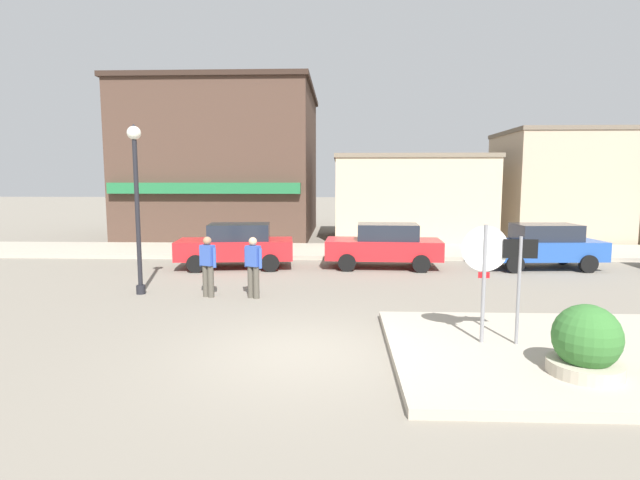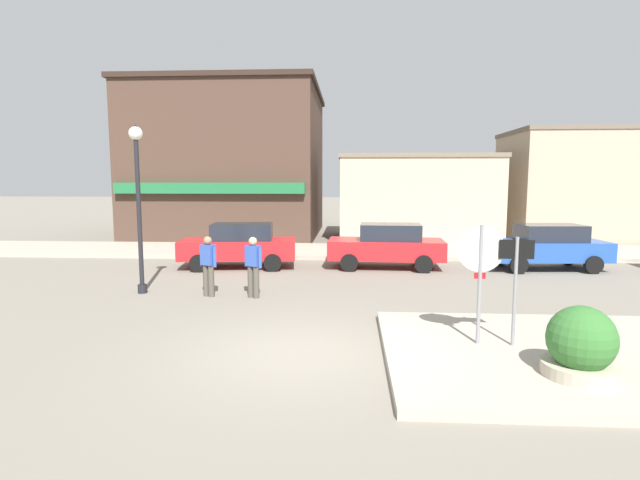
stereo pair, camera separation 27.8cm
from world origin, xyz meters
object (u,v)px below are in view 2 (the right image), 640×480
at_px(pedestrian_crossing_near, 208,264).
at_px(parked_car_nearest, 239,245).
at_px(pedestrian_crossing_far, 253,265).
at_px(planter, 581,349).
at_px(lamp_post, 138,185).
at_px(stop_sign, 480,269).
at_px(parked_car_third, 546,246).
at_px(one_way_sign, 515,280).
at_px(parked_car_second, 387,245).

bearing_deg(pedestrian_crossing_near, parked_car_nearest, 92.02).
bearing_deg(pedestrian_crossing_far, planter, -41.42).
bearing_deg(pedestrian_crossing_far, lamp_post, 173.63).
height_order(stop_sign, parked_car_third, stop_sign).
height_order(lamp_post, pedestrian_crossing_near, lamp_post).
xyz_separation_m(one_way_sign, parked_car_nearest, (-6.81, 8.39, -0.52)).
xyz_separation_m(lamp_post, parked_car_second, (6.97, 4.36, -2.15)).
bearing_deg(parked_car_third, pedestrian_crossing_far, -152.86).
xyz_separation_m(pedestrian_crossing_near, pedestrian_crossing_far, (1.22, -0.08, 0.00)).
distance_m(parked_car_nearest, parked_car_third, 10.67).
xyz_separation_m(one_way_sign, parked_car_third, (3.86, 8.68, -0.52)).
bearing_deg(stop_sign, planter, -51.47).
relative_size(stop_sign, parked_car_nearest, 0.55).
relative_size(parked_car_nearest, pedestrian_crossing_near, 2.58).
height_order(lamp_post, pedestrian_crossing_far, lamp_post).
relative_size(planter, pedestrian_crossing_far, 0.76).
distance_m(parked_car_nearest, parked_car_second, 5.20).
relative_size(stop_sign, pedestrian_crossing_far, 1.43).
bearing_deg(planter, parked_car_third, 71.81).
relative_size(stop_sign, one_way_sign, 1.10).
bearing_deg(lamp_post, parked_car_third, 19.52).
xyz_separation_m(planter, parked_car_nearest, (-7.37, 9.77, 0.25)).
distance_m(one_way_sign, parked_car_second, 8.79).
distance_m(parked_car_nearest, pedestrian_crossing_far, 4.68).
height_order(parked_car_nearest, pedestrian_crossing_far, pedestrian_crossing_far).
distance_m(parked_car_second, parked_car_third, 5.48).
xyz_separation_m(parked_car_third, pedestrian_crossing_far, (-9.30, -4.77, 0.06)).
xyz_separation_m(lamp_post, pedestrian_crossing_near, (1.94, -0.27, -2.09)).
height_order(pedestrian_crossing_near, pedestrian_crossing_far, same).
bearing_deg(stop_sign, pedestrian_crossing_far, 141.57).
bearing_deg(pedestrian_crossing_far, parked_car_second, 50.96).
bearing_deg(parked_car_second, stop_sign, -83.18).
relative_size(planter, parked_car_third, 0.30).
xyz_separation_m(stop_sign, parked_car_third, (4.46, 8.61, -0.71)).
xyz_separation_m(planter, pedestrian_crossing_near, (-7.21, 5.37, 0.31)).
distance_m(one_way_sign, pedestrian_crossing_near, 7.78).
xyz_separation_m(stop_sign, parked_car_nearest, (-6.22, 8.32, -0.71)).
relative_size(lamp_post, pedestrian_crossing_near, 2.82).
bearing_deg(planter, stop_sign, 128.53).
relative_size(planter, parked_car_nearest, 0.29).
distance_m(lamp_post, parked_car_nearest, 4.98).
distance_m(one_way_sign, pedestrian_crossing_far, 6.72).
relative_size(parked_car_second, pedestrian_crossing_near, 2.53).
bearing_deg(one_way_sign, parked_car_third, 66.04).
xyz_separation_m(one_way_sign, lamp_post, (-8.59, 4.26, 1.63)).
xyz_separation_m(parked_car_nearest, parked_car_third, (10.67, 0.29, 0.00)).
bearing_deg(parked_car_nearest, parked_car_second, 2.56).
distance_m(stop_sign, parked_car_nearest, 10.41).
bearing_deg(parked_car_nearest, parked_car_third, 1.55).
bearing_deg(pedestrian_crossing_near, lamp_post, 172.02).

